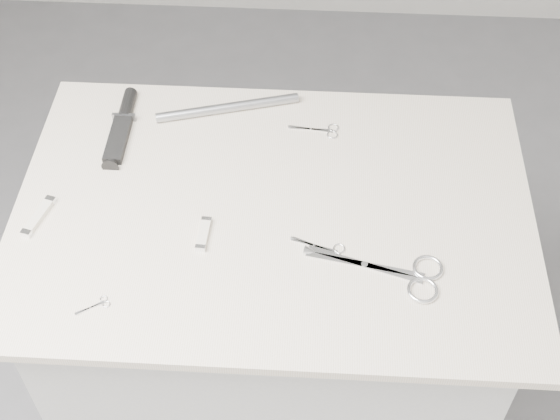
# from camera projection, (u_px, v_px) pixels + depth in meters

# --- Properties ---
(plinth) EXTENTS (0.90, 0.60, 0.90)m
(plinth) POSITION_uv_depth(u_px,v_px,m) (274.00, 338.00, 1.85)
(plinth) COLOR silver
(plinth) RESTS_ON ground
(display_board) EXTENTS (1.00, 0.70, 0.02)m
(display_board) POSITION_uv_depth(u_px,v_px,m) (273.00, 212.00, 1.51)
(display_board) COLOR beige
(display_board) RESTS_ON plinth
(large_shears) EXTENTS (0.25, 0.12, 0.01)m
(large_shears) POSITION_uv_depth(u_px,v_px,m) (403.00, 274.00, 1.39)
(large_shears) COLOR silver
(large_shears) RESTS_ON display_board
(embroidery_scissors_a) EXTENTS (0.10, 0.06, 0.00)m
(embroidery_scissors_a) POSITION_uv_depth(u_px,v_px,m) (326.00, 249.00, 1.43)
(embroidery_scissors_a) COLOR silver
(embroidery_scissors_a) RESTS_ON display_board
(embroidery_scissors_b) EXTENTS (0.11, 0.05, 0.00)m
(embroidery_scissors_b) POSITION_uv_depth(u_px,v_px,m) (322.00, 130.00, 1.64)
(embroidery_scissors_b) COLOR silver
(embroidery_scissors_b) RESTS_ON display_board
(tiny_scissors) EXTENTS (0.06, 0.05, 0.00)m
(tiny_scissors) POSITION_uv_depth(u_px,v_px,m) (97.00, 305.00, 1.35)
(tiny_scissors) COLOR silver
(tiny_scissors) RESTS_ON display_board
(sheathed_knife) EXTENTS (0.05, 0.22, 0.03)m
(sheathed_knife) POSITION_uv_depth(u_px,v_px,m) (122.00, 123.00, 1.65)
(sheathed_knife) COLOR black
(sheathed_knife) RESTS_ON display_board
(pocket_knife_a) EXTENTS (0.05, 0.10, 0.01)m
(pocket_knife_a) POSITION_uv_depth(u_px,v_px,m) (39.00, 216.00, 1.48)
(pocket_knife_a) COLOR beige
(pocket_knife_a) RESTS_ON display_board
(pocket_knife_b) EXTENTS (0.02, 0.08, 0.01)m
(pocket_knife_b) POSITION_uv_depth(u_px,v_px,m) (204.00, 234.00, 1.45)
(pocket_knife_b) COLOR beige
(pocket_knife_b) RESTS_ON display_board
(metal_rail) EXTENTS (0.30, 0.10, 0.02)m
(metal_rail) POSITION_uv_depth(u_px,v_px,m) (228.00, 108.00, 1.67)
(metal_rail) COLOR gray
(metal_rail) RESTS_ON display_board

